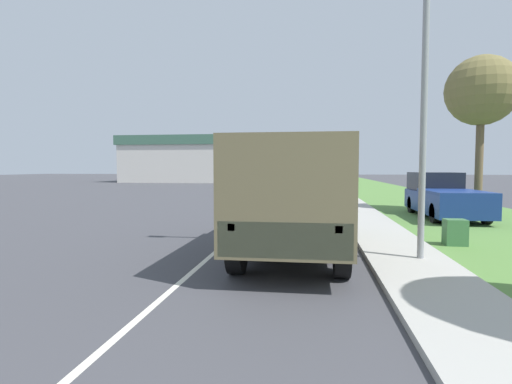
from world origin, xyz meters
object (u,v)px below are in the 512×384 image
lamp_post (417,31)px  car_second_ahead (252,186)px  military_truck (294,191)px  car_nearest_ahead (295,194)px  pickup_truck (443,196)px

lamp_post → car_second_ahead: bearing=108.0°
car_second_ahead → lamp_post: lamp_post is taller
military_truck → car_nearest_ahead: 12.22m
military_truck → pickup_truck: 9.93m
car_second_ahead → lamp_post: size_ratio=0.48×
military_truck → car_second_ahead: (-4.09, 19.92, -0.80)m
military_truck → car_nearest_ahead: size_ratio=1.48×
car_second_ahead → lamp_post: bearing=-72.0°
military_truck → lamp_post: (2.63, -0.79, 3.48)m
pickup_truck → lamp_post: size_ratio=0.65×
car_nearest_ahead → car_second_ahead: (-3.60, 7.74, 0.08)m
pickup_truck → lamp_post: bearing=-110.7°
military_truck → lamp_post: size_ratio=0.85×
car_second_ahead → military_truck: bearing=-78.4°
military_truck → car_second_ahead: size_ratio=1.75×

